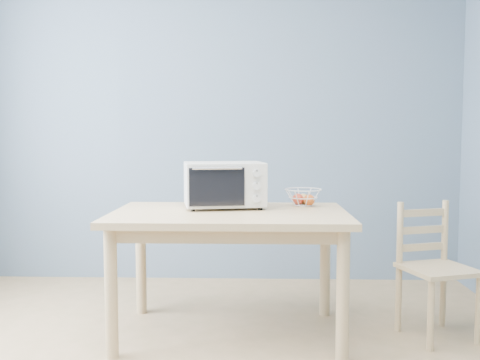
{
  "coord_description": "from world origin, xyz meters",
  "views": [
    {
      "loc": [
        0.33,
        -2.18,
        1.2
      ],
      "look_at": [
        0.22,
        1.09,
        0.93
      ],
      "focal_mm": 40.0,
      "sensor_mm": 36.0,
      "label": 1
    }
  ],
  "objects_px": {
    "dining_table": "(230,228)",
    "fruit_basket": "(303,197)",
    "dining_chair": "(434,271)",
    "toaster_oven": "(221,184)"
  },
  "relations": [
    {
      "from": "toaster_oven",
      "to": "fruit_basket",
      "type": "distance_m",
      "value": 0.54
    },
    {
      "from": "dining_table",
      "to": "fruit_basket",
      "type": "distance_m",
      "value": 0.56
    },
    {
      "from": "fruit_basket",
      "to": "dining_chair",
      "type": "bearing_deg",
      "value": -18.86
    },
    {
      "from": "dining_table",
      "to": "toaster_oven",
      "type": "height_order",
      "value": "toaster_oven"
    },
    {
      "from": "toaster_oven",
      "to": "dining_chair",
      "type": "relative_size",
      "value": 0.67
    },
    {
      "from": "toaster_oven",
      "to": "dining_chair",
      "type": "height_order",
      "value": "toaster_oven"
    },
    {
      "from": "dining_table",
      "to": "fruit_basket",
      "type": "xyz_separation_m",
      "value": [
        0.46,
        0.28,
        0.16
      ]
    },
    {
      "from": "dining_chair",
      "to": "toaster_oven",
      "type": "bearing_deg",
      "value": 155.73
    },
    {
      "from": "fruit_basket",
      "to": "dining_chair",
      "type": "relative_size",
      "value": 0.36
    },
    {
      "from": "fruit_basket",
      "to": "dining_chair",
      "type": "xyz_separation_m",
      "value": [
        0.76,
        -0.26,
        -0.41
      ]
    }
  ]
}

